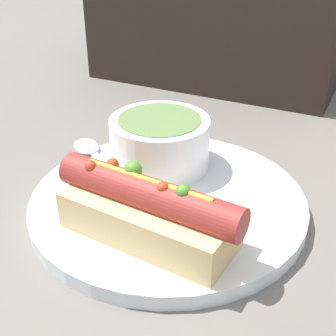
% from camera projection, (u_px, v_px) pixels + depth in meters
% --- Properties ---
extents(ground_plane, '(4.00, 4.00, 0.00)m').
position_uv_depth(ground_plane, '(168.00, 208.00, 0.47)').
color(ground_plane, slate).
extents(dinner_plate, '(0.27, 0.27, 0.01)m').
position_uv_depth(dinner_plate, '(168.00, 202.00, 0.47)').
color(dinner_plate, white).
rests_on(dinner_plate, ground_plane).
extents(hot_dog, '(0.17, 0.08, 0.06)m').
position_uv_depth(hot_dog, '(148.00, 211.00, 0.39)').
color(hot_dog, '#E5C17F').
rests_on(hot_dog, dinner_plate).
extents(soup_bowl, '(0.11, 0.11, 0.06)m').
position_uv_depth(soup_bowl, '(160.00, 140.00, 0.50)').
color(soup_bowl, white).
rests_on(soup_bowl, dinner_plate).
extents(spoon, '(0.14, 0.11, 0.01)m').
position_uv_depth(spoon, '(93.00, 155.00, 0.53)').
color(spoon, '#B7B7BC').
rests_on(spoon, dinner_plate).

